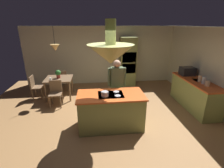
{
  "coord_description": "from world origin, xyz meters",
  "views": [
    {
      "loc": [
        -0.4,
        -4.06,
        2.63
      ],
      "look_at": [
        0.1,
        0.4,
        1.0
      ],
      "focal_mm": 26.62,
      "sensor_mm": 36.0,
      "label": 1
    }
  ],
  "objects": [
    {
      "name": "wall_right",
      "position": [
        3.25,
        0.4,
        1.27
      ],
      "size": [
        0.1,
        7.2,
        2.55
      ],
      "primitive_type": "cube",
      "color": "beige",
      "rests_on": "ground"
    },
    {
      "name": "wall_back",
      "position": [
        0.0,
        3.45,
        1.27
      ],
      "size": [
        6.8,
        0.1,
        2.55
      ],
      "primitive_type": "cube",
      "color": "beige",
      "rests_on": "ground"
    },
    {
      "name": "canister_flour",
      "position": [
        2.84,
        0.1,
        1.02
      ],
      "size": [
        0.13,
        0.13,
        0.16
      ],
      "primitive_type": "cylinder",
      "color": "#E0B78C",
      "rests_on": "counter_run_right"
    },
    {
      "name": "oven_tower",
      "position": [
        1.1,
        3.04,
        1.05
      ],
      "size": [
        0.66,
        0.62,
        2.11
      ],
      "color": "#8C934C",
      "rests_on": "ground"
    },
    {
      "name": "chair_by_back_wall",
      "position": [
        -1.7,
        2.56,
        0.5
      ],
      "size": [
        0.4,
        0.4,
        0.87
      ],
      "rotation": [
        0.0,
        0.0,
        3.14
      ],
      "color": "brown",
      "rests_on": "ground"
    },
    {
      "name": "range_hood",
      "position": [
        0.0,
        -0.2,
        1.99
      ],
      "size": [
        1.1,
        1.1,
        1.0
      ],
      "color": "#8C934C"
    },
    {
      "name": "microwave_on_counter",
      "position": [
        2.84,
        1.2,
        1.08
      ],
      "size": [
        0.46,
        0.36,
        0.28
      ],
      "primitive_type": "cube",
      "color": "#232326",
      "rests_on": "counter_run_right"
    },
    {
      "name": "cup_on_table",
      "position": [
        -1.93,
        1.68,
        0.81
      ],
      "size": [
        0.07,
        0.07,
        0.09
      ],
      "primitive_type": "cylinder",
      "color": "white",
      "rests_on": "dining_table"
    },
    {
      "name": "chair_at_corner",
      "position": [
        -2.55,
        1.9,
        0.5
      ],
      "size": [
        0.4,
        0.4,
        0.87
      ],
      "rotation": [
        0.0,
        0.0,
        1.57
      ],
      "color": "brown",
      "rests_on": "ground"
    },
    {
      "name": "canister_tea",
      "position": [
        2.84,
        0.46,
        1.04
      ],
      "size": [
        0.12,
        0.12,
        0.2
      ],
      "primitive_type": "cylinder",
      "color": "#E0B78C",
      "rests_on": "counter_run_right"
    },
    {
      "name": "counter_run_right",
      "position": [
        2.84,
        0.6,
        0.48
      ],
      "size": [
        0.73,
        2.05,
        0.94
      ],
      "color": "#8C934C",
      "rests_on": "ground"
    },
    {
      "name": "pendant_light_over_table",
      "position": [
        -1.7,
        1.9,
        1.86
      ],
      "size": [
        0.32,
        0.32,
        0.82
      ],
      "color": "#E0B266"
    },
    {
      "name": "cooking_pot_on_cooktop",
      "position": [
        -0.16,
        -0.33,
        1.02
      ],
      "size": [
        0.18,
        0.18,
        0.12
      ],
      "primitive_type": "cylinder",
      "color": "#B2B2B7",
      "rests_on": "kitchen_island"
    },
    {
      "name": "potted_plant_on_table",
      "position": [
        -1.7,
        1.93,
        0.93
      ],
      "size": [
        0.2,
        0.2,
        0.3
      ],
      "color": "#99382D",
      "rests_on": "dining_table"
    },
    {
      "name": "dining_table",
      "position": [
        -1.7,
        1.9,
        0.65
      ],
      "size": [
        0.95,
        0.88,
        0.76
      ],
      "color": "brown",
      "rests_on": "ground"
    },
    {
      "name": "ground",
      "position": [
        0.0,
        0.0,
        0.0
      ],
      "size": [
        8.16,
        8.16,
        0.0
      ],
      "primitive_type": "plane",
      "color": "#9E7042"
    },
    {
      "name": "kitchen_island",
      "position": [
        0.0,
        -0.2,
        0.47
      ],
      "size": [
        1.72,
        0.88,
        0.96
      ],
      "color": "#8C934C",
      "rests_on": "ground"
    },
    {
      "name": "person_at_island",
      "position": [
        0.25,
        0.51,
        0.96
      ],
      "size": [
        0.53,
        0.22,
        1.67
      ],
      "color": "tan",
      "rests_on": "ground"
    },
    {
      "name": "canister_sugar",
      "position": [
        2.84,
        0.28,
        1.05
      ],
      "size": [
        0.11,
        0.11,
        0.22
      ],
      "primitive_type": "cylinder",
      "color": "silver",
      "rests_on": "counter_run_right"
    },
    {
      "name": "chair_facing_island",
      "position": [
        -1.7,
        1.24,
        0.5
      ],
      "size": [
        0.4,
        0.4,
        0.87
      ],
      "color": "brown",
      "rests_on": "ground"
    }
  ]
}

